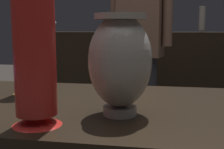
{
  "coord_description": "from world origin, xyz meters",
  "views": [
    {
      "loc": [
        0.18,
        -0.88,
        1.03
      ],
      "look_at": [
        0.03,
        -0.05,
        0.9
      ],
      "focal_mm": 48.63,
      "sensor_mm": 36.0,
      "label": 1
    }
  ],
  "objects_px": {
    "vase_left_accent": "(34,45)",
    "shelf_vase_center": "(149,22)",
    "shelf_vase_far_left": "(50,23)",
    "vase_centerpiece": "(120,61)",
    "shelf_vase_right": "(202,19)",
    "visitor_center_back": "(140,35)",
    "vase_right_accent": "(25,58)"
  },
  "relations": [
    {
      "from": "shelf_vase_far_left",
      "to": "visitor_center_back",
      "type": "xyz_separation_m",
      "value": [
        1.03,
        -0.85,
        -0.1
      ]
    },
    {
      "from": "vase_centerpiece",
      "to": "shelf_vase_right",
      "type": "height_order",
      "value": "shelf_vase_right"
    },
    {
      "from": "vase_left_accent",
      "to": "shelf_vase_center",
      "type": "bearing_deg",
      "value": 87.19
    },
    {
      "from": "vase_left_accent",
      "to": "shelf_vase_center",
      "type": "height_order",
      "value": "vase_left_accent"
    },
    {
      "from": "vase_left_accent",
      "to": "shelf_vase_right",
      "type": "xyz_separation_m",
      "value": [
        0.64,
        2.46,
        0.12
      ]
    },
    {
      "from": "shelf_vase_right",
      "to": "vase_right_accent",
      "type": "bearing_deg",
      "value": -111.01
    },
    {
      "from": "visitor_center_back",
      "to": "shelf_vase_right",
      "type": "bearing_deg",
      "value": -108.48
    },
    {
      "from": "vase_right_accent",
      "to": "visitor_center_back",
      "type": "relative_size",
      "value": 0.16
    },
    {
      "from": "shelf_vase_center",
      "to": "visitor_center_back",
      "type": "distance_m",
      "value": 0.88
    },
    {
      "from": "shelf_vase_far_left",
      "to": "shelf_vase_center",
      "type": "bearing_deg",
      "value": 0.94
    },
    {
      "from": "vase_left_accent",
      "to": "shelf_vase_center",
      "type": "xyz_separation_m",
      "value": [
        0.12,
        2.46,
        0.1
      ]
    },
    {
      "from": "vase_centerpiece",
      "to": "shelf_vase_far_left",
      "type": "relative_size",
      "value": 1.97
    },
    {
      "from": "vase_left_accent",
      "to": "vase_right_accent",
      "type": "xyz_separation_m",
      "value": [
        -0.18,
        0.32,
        -0.07
      ]
    },
    {
      "from": "shelf_vase_far_left",
      "to": "vase_centerpiece",
      "type": "bearing_deg",
      "value": -64.62
    },
    {
      "from": "vase_left_accent",
      "to": "shelf_vase_center",
      "type": "relative_size",
      "value": 2.13
    },
    {
      "from": "shelf_vase_center",
      "to": "shelf_vase_far_left",
      "type": "height_order",
      "value": "shelf_vase_center"
    },
    {
      "from": "vase_centerpiece",
      "to": "shelf_vase_far_left",
      "type": "bearing_deg",
      "value": 115.38
    },
    {
      "from": "shelf_vase_right",
      "to": "visitor_center_back",
      "type": "distance_m",
      "value": 1.03
    },
    {
      "from": "vase_centerpiece",
      "to": "vase_right_accent",
      "type": "distance_m",
      "value": 0.42
    },
    {
      "from": "vase_left_accent",
      "to": "shelf_vase_far_left",
      "type": "bearing_deg",
      "value": 110.66
    },
    {
      "from": "shelf_vase_right",
      "to": "shelf_vase_center",
      "type": "bearing_deg",
      "value": -179.31
    },
    {
      "from": "vase_centerpiece",
      "to": "vase_left_accent",
      "type": "xyz_separation_m",
      "value": [
        -0.18,
        -0.12,
        0.05
      ]
    },
    {
      "from": "vase_right_accent",
      "to": "shelf_vase_far_left",
      "type": "bearing_deg",
      "value": 109.19
    },
    {
      "from": "shelf_vase_far_left",
      "to": "vase_left_accent",
      "type": "bearing_deg",
      "value": -69.34
    },
    {
      "from": "shelf_vase_right",
      "to": "shelf_vase_far_left",
      "type": "xyz_separation_m",
      "value": [
        -1.56,
        -0.02,
        -0.03
      ]
    },
    {
      "from": "vase_centerpiece",
      "to": "vase_right_accent",
      "type": "bearing_deg",
      "value": 150.85
    },
    {
      "from": "vase_centerpiece",
      "to": "shelf_vase_right",
      "type": "distance_m",
      "value": 2.39
    },
    {
      "from": "vase_centerpiece",
      "to": "shelf_vase_far_left",
      "type": "height_order",
      "value": "shelf_vase_far_left"
    },
    {
      "from": "vase_centerpiece",
      "to": "vase_left_accent",
      "type": "distance_m",
      "value": 0.22
    },
    {
      "from": "visitor_center_back",
      "to": "vase_centerpiece",
      "type": "bearing_deg",
      "value": 105.49
    },
    {
      "from": "vase_centerpiece",
      "to": "shelf_vase_center",
      "type": "distance_m",
      "value": 2.34
    },
    {
      "from": "vase_left_accent",
      "to": "visitor_center_back",
      "type": "bearing_deg",
      "value": 86.01
    }
  ]
}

